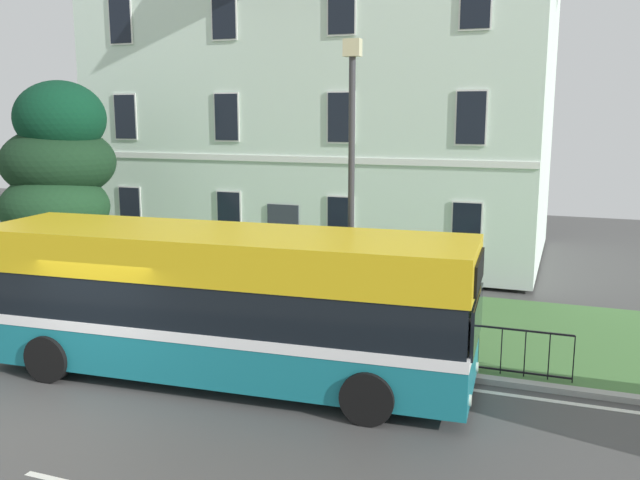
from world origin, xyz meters
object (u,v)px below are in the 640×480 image
(single_decker_bus, at_px, (223,302))
(street_lamp_post, at_px, (351,176))
(evergreen_tree, at_px, (59,195))
(georgian_townhouse, at_px, (329,84))

(single_decker_bus, bearing_deg, street_lamp_post, 48.36)
(evergreen_tree, height_order, single_decker_bus, evergreen_tree)
(single_decker_bus, bearing_deg, evergreen_tree, 145.50)
(street_lamp_post, bearing_deg, georgian_townhouse, 111.98)
(georgian_townhouse, relative_size, single_decker_bus, 1.62)
(evergreen_tree, bearing_deg, single_decker_bus, -31.08)
(georgian_townhouse, xyz_separation_m, single_decker_bus, (2.46, -13.22, -4.75))
(single_decker_bus, distance_m, street_lamp_post, 3.87)
(georgian_townhouse, distance_m, street_lamp_post, 11.90)
(evergreen_tree, xyz_separation_m, street_lamp_post, (10.19, -2.59, 1.13))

